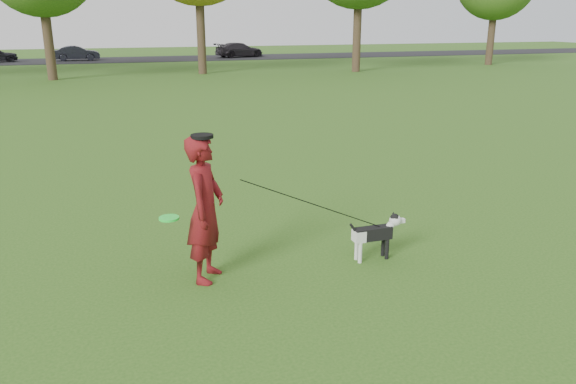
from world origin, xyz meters
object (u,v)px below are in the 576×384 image
object	(u,v)px
car_mid	(77,53)
car_right	(239,50)
man	(205,209)
dog	(377,232)

from	to	relation	value
car_mid	car_right	xyz separation A→B (m)	(12.59, 0.00, 0.04)
man	car_right	distance (m)	41.43
dog	car_mid	distance (m)	40.58
dog	car_right	distance (m)	41.07
dog	man	bearing A→B (deg)	176.96
man	car_mid	bearing A→B (deg)	31.75
man	car_mid	size ratio (longest dim) A/B	0.54
man	dog	world-z (taller)	man
dog	car_mid	size ratio (longest dim) A/B	0.25
dog	car_right	world-z (taller)	car_right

